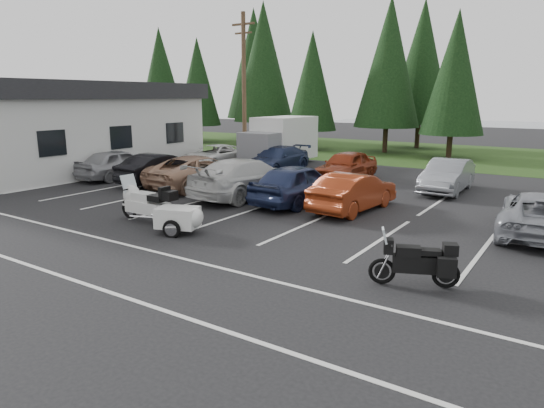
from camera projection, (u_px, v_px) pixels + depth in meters
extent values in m
plane|color=black|center=(272.00, 231.00, 15.19)|extent=(120.00, 120.00, 0.00)
cube|color=#1D3B12|center=(457.00, 155.00, 34.71)|extent=(80.00, 16.00, 0.01)
cylinder|color=#473321|center=(244.00, 90.00, 29.37)|extent=(0.26, 0.26, 9.00)
cube|color=#473321|center=(243.00, 24.00, 28.55)|extent=(1.60, 0.12, 0.12)
cube|color=#473321|center=(243.00, 33.00, 28.65)|extent=(1.20, 0.10, 0.10)
cube|color=silver|center=(304.00, 218.00, 16.82)|extent=(32.00, 16.00, 0.01)
cylinder|color=#332316|center=(163.00, 126.00, 48.33)|extent=(0.36, 0.36, 2.50)
cone|color=black|center=(160.00, 74.00, 47.25)|extent=(4.58, 4.58, 8.84)
cylinder|color=#332316|center=(199.00, 131.00, 44.07)|extent=(0.36, 0.36, 2.16)
cone|color=black|center=(198.00, 82.00, 43.13)|extent=(3.96, 3.96, 7.65)
cylinder|color=#332316|center=(264.00, 129.00, 42.07)|extent=(0.36, 0.36, 2.78)
cone|color=black|center=(263.00, 62.00, 40.86)|extent=(5.10, 5.10, 9.86)
cylinder|color=#332316|center=(311.00, 136.00, 38.03)|extent=(0.36, 0.36, 2.11)
cone|color=black|center=(312.00, 81.00, 37.12)|extent=(3.87, 3.87, 7.48)
cylinder|color=#332316|center=(385.00, 135.00, 36.23)|extent=(0.36, 0.36, 2.62)
cone|color=black|center=(389.00, 62.00, 35.10)|extent=(4.80, 4.80, 9.27)
cylinder|color=#332316|center=(450.00, 142.00, 32.52)|extent=(0.36, 0.36, 2.26)
cone|color=black|center=(455.00, 73.00, 31.54)|extent=(4.14, 4.14, 7.99)
cylinder|color=#332316|center=(254.00, 124.00, 47.63)|extent=(0.36, 0.36, 2.88)
cone|color=black|center=(254.00, 64.00, 46.38)|extent=(5.28, 5.28, 10.20)
cylinder|color=#332316|center=(418.00, 131.00, 39.42)|extent=(0.36, 0.36, 2.71)
cone|color=black|center=(422.00, 62.00, 38.25)|extent=(4.97, 4.97, 9.61)
imported|color=#9A9A9E|center=(119.00, 164.00, 24.79)|extent=(1.82, 4.48, 1.52)
imported|color=black|center=(161.00, 169.00, 23.33)|extent=(1.62, 4.47, 1.47)
imported|color=#A47A5F|center=(199.00, 171.00, 22.40)|extent=(2.69, 5.46, 1.49)
imported|color=beige|center=(247.00, 178.00, 20.20)|extent=(2.71, 5.76, 1.62)
imported|color=#1C2547|center=(297.00, 184.00, 18.96)|extent=(2.09, 4.75, 1.59)
imported|color=maroon|center=(353.00, 192.00, 17.79)|extent=(1.82, 4.40, 1.41)
imported|color=gray|center=(541.00, 214.00, 14.60)|extent=(2.56, 4.93, 1.33)
imported|color=white|center=(215.00, 156.00, 28.78)|extent=(2.20, 4.77, 1.33)
imported|color=#1D2749|center=(277.00, 159.00, 27.04)|extent=(1.97, 4.82, 1.40)
imported|color=maroon|center=(346.00, 166.00, 24.10)|extent=(1.99, 4.46, 1.49)
imported|color=slate|center=(447.00, 176.00, 21.32)|extent=(1.58, 4.37, 1.43)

